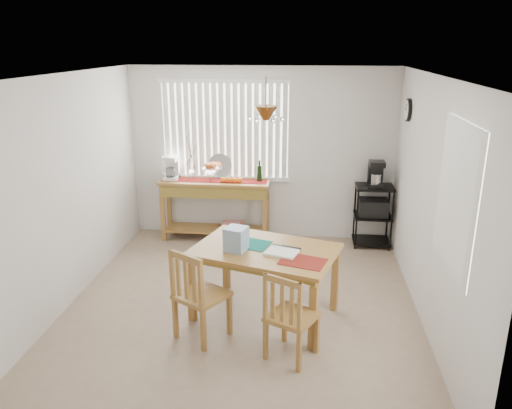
# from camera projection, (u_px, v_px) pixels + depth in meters

# --- Properties ---
(ground) EXTENTS (4.00, 4.50, 0.01)m
(ground) POSITION_uv_depth(u_px,v_px,m) (242.00, 304.00, 5.83)
(ground) COLOR tan
(room_shell) EXTENTS (4.20, 4.70, 2.70)m
(room_shell) POSITION_uv_depth(u_px,v_px,m) (242.00, 163.00, 5.32)
(room_shell) COLOR silver
(room_shell) RESTS_ON ground
(sideboard) EXTENTS (1.66, 0.47, 0.93)m
(sideboard) POSITION_uv_depth(u_px,v_px,m) (216.00, 195.00, 7.57)
(sideboard) COLOR olive
(sideboard) RESTS_ON ground
(sideboard_items) EXTENTS (1.58, 0.40, 0.71)m
(sideboard_items) POSITION_uv_depth(u_px,v_px,m) (198.00, 171.00, 7.49)
(sideboard_items) COLOR maroon
(sideboard_items) RESTS_ON sideboard
(wire_cart) EXTENTS (0.54, 0.43, 0.92)m
(wire_cart) POSITION_uv_depth(u_px,v_px,m) (373.00, 210.00, 7.37)
(wire_cart) COLOR black
(wire_cart) RESTS_ON ground
(cart_items) EXTENTS (0.22, 0.26, 0.38)m
(cart_items) POSITION_uv_depth(u_px,v_px,m) (376.00, 174.00, 7.21)
(cart_items) COLOR black
(cart_items) RESTS_ON wire_cart
(dining_table) EXTENTS (1.71, 1.36, 0.80)m
(dining_table) POSITION_uv_depth(u_px,v_px,m) (265.00, 256.00, 5.39)
(dining_table) COLOR olive
(dining_table) RESTS_ON ground
(table_items) EXTENTS (1.12, 0.85, 0.26)m
(table_items) POSITION_uv_depth(u_px,v_px,m) (248.00, 242.00, 5.27)
(table_items) COLOR #136C62
(table_items) RESTS_ON dining_table
(chair_left) EXTENTS (0.63, 0.63, 0.99)m
(chair_left) POSITION_uv_depth(u_px,v_px,m) (199.00, 295.00, 5.02)
(chair_left) COLOR olive
(chair_left) RESTS_ON ground
(chair_right) EXTENTS (0.57, 0.57, 0.91)m
(chair_right) POSITION_uv_depth(u_px,v_px,m) (290.00, 317.00, 4.70)
(chair_right) COLOR olive
(chair_right) RESTS_ON ground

